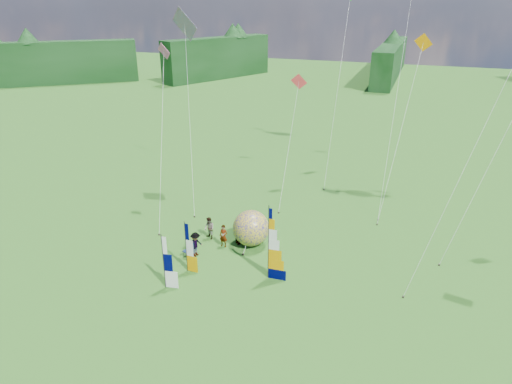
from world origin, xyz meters
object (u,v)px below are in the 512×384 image
(spectator_c, at_px, (196,244))
(side_banner_left, at_px, (186,247))
(kite_whale, at_px, (399,75))
(bol_inflatable, at_px, (251,228))
(spectator_d, at_px, (238,233))
(feather_banner_main, at_px, (268,244))
(spectator_b, at_px, (209,228))
(side_banner_far, at_px, (164,262))
(camp_chair, at_px, (188,250))
(spectator_a, at_px, (223,236))

(spectator_c, bearing_deg, side_banner_left, -154.17)
(spectator_c, height_order, kite_whale, kite_whale)
(side_banner_left, height_order, bol_inflatable, side_banner_left)
(bol_inflatable, distance_m, kite_whale, 17.86)
(spectator_d, bearing_deg, feather_banner_main, 176.83)
(spectator_b, height_order, spectator_d, spectator_d)
(side_banner_far, relative_size, camp_chair, 3.25)
(spectator_a, distance_m, spectator_b, 1.62)
(feather_banner_main, distance_m, spectator_a, 5.33)
(bol_inflatable, relative_size, spectator_b, 1.54)
(spectator_b, bearing_deg, side_banner_left, -50.87)
(spectator_d, height_order, kite_whale, kite_whale)
(spectator_b, distance_m, spectator_d, 2.29)
(side_banner_left, xyz_separation_m, bol_inflatable, (2.71, 4.70, -0.43))
(side_banner_left, distance_m, camp_chair, 2.09)
(camp_chair, bearing_deg, spectator_c, 57.20)
(feather_banner_main, xyz_separation_m, spectator_d, (-3.47, 3.36, -1.58))
(side_banner_left, height_order, spectator_a, side_banner_left)
(kite_whale, bearing_deg, spectator_c, -123.54)
(side_banner_far, height_order, spectator_b, side_banner_far)
(bol_inflatable, height_order, spectator_d, bol_inflatable)
(spectator_c, bearing_deg, spectator_d, -24.03)
(side_banner_left, bearing_deg, spectator_b, 98.06)
(feather_banner_main, relative_size, kite_whale, 0.23)
(side_banner_left, distance_m, kite_whale, 22.48)
(bol_inflatable, xyz_separation_m, kite_whale, (8.26, 12.78, 9.35))
(spectator_b, height_order, camp_chair, spectator_b)
(side_banner_left, height_order, spectator_d, side_banner_left)
(spectator_b, relative_size, spectator_d, 0.95)
(spectator_c, relative_size, spectator_d, 1.00)
(bol_inflatable, distance_m, spectator_a, 2.06)
(kite_whale, bearing_deg, side_banner_left, -119.72)
(feather_banner_main, xyz_separation_m, spectator_a, (-4.30, 2.69, -1.63))
(side_banner_left, height_order, camp_chair, side_banner_left)
(camp_chair, height_order, kite_whale, kite_whale)
(side_banner_left, xyz_separation_m, camp_chair, (-0.75, 1.54, -1.20))
(bol_inflatable, xyz_separation_m, spectator_b, (-3.21, -0.27, -0.46))
(side_banner_far, distance_m, camp_chair, 3.88)
(side_banner_left, xyz_separation_m, kite_whale, (10.97, 17.48, 8.92))
(side_banner_left, height_order, side_banner_far, side_banner_far)
(spectator_b, distance_m, kite_whale, 19.96)
(bol_inflatable, xyz_separation_m, spectator_c, (-3.04, -2.81, -0.43))
(spectator_d, xyz_separation_m, camp_chair, (-2.53, -2.87, -0.35))
(bol_inflatable, relative_size, spectator_d, 1.47)
(spectator_a, bearing_deg, feather_banner_main, -27.63)
(spectator_b, bearing_deg, camp_chair, -62.16)
(camp_chair, bearing_deg, spectator_b, 102.75)
(spectator_b, height_order, kite_whale, kite_whale)
(spectator_a, xyz_separation_m, camp_chair, (-1.70, -2.19, -0.30))
(side_banner_far, relative_size, kite_whale, 0.17)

